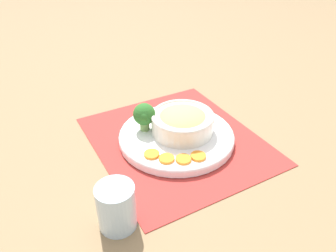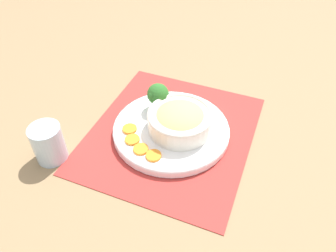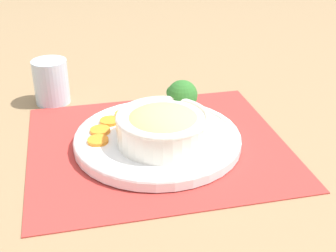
# 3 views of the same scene
# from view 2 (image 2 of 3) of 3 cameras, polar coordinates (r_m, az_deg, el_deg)

# --- Properties ---
(ground_plane) EXTENTS (4.00, 4.00, 0.00)m
(ground_plane) POSITION_cam_2_polar(r_m,az_deg,el_deg) (0.84, 0.54, -1.31)
(ground_plane) COLOR #8C704C
(placemat) EXTENTS (0.46, 0.41, 0.00)m
(placemat) POSITION_cam_2_polar(r_m,az_deg,el_deg) (0.84, 0.54, -1.21)
(placemat) COLOR #B2332D
(placemat) RESTS_ON ground_plane
(plate) EXTENTS (0.30, 0.30, 0.02)m
(plate) POSITION_cam_2_polar(r_m,az_deg,el_deg) (0.83, 0.55, -0.56)
(plate) COLOR white
(plate) RESTS_ON placemat
(bowl) EXTENTS (0.16, 0.16, 0.06)m
(bowl) POSITION_cam_2_polar(r_m,az_deg,el_deg) (0.81, 2.08, 1.15)
(bowl) COLOR silver
(bowl) RESTS_ON plate
(broccoli_floret) EXTENTS (0.06, 0.06, 0.08)m
(broccoli_floret) POSITION_cam_2_polar(r_m,az_deg,el_deg) (0.86, -1.78, 5.47)
(broccoli_floret) COLOR #759E51
(broccoli_floret) RESTS_ON plate
(carrot_slice_near) EXTENTS (0.04, 0.04, 0.01)m
(carrot_slice_near) POSITION_cam_2_polar(r_m,az_deg,el_deg) (0.83, -6.70, -0.51)
(carrot_slice_near) COLOR orange
(carrot_slice_near) RESTS_ON plate
(carrot_slice_middle) EXTENTS (0.04, 0.04, 0.01)m
(carrot_slice_middle) POSITION_cam_2_polar(r_m,az_deg,el_deg) (0.80, -6.24, -2.37)
(carrot_slice_middle) COLOR orange
(carrot_slice_middle) RESTS_ON plate
(carrot_slice_far) EXTENTS (0.04, 0.04, 0.01)m
(carrot_slice_far) POSITION_cam_2_polar(r_m,az_deg,el_deg) (0.78, -4.75, -4.03)
(carrot_slice_far) COLOR orange
(carrot_slice_far) RESTS_ON plate
(carrot_slice_extra) EXTENTS (0.04, 0.04, 0.01)m
(carrot_slice_extra) POSITION_cam_2_polar(r_m,az_deg,el_deg) (0.76, -2.39, -5.21)
(carrot_slice_extra) COLOR orange
(carrot_slice_extra) RESTS_ON plate
(water_glass) EXTENTS (0.07, 0.07, 0.09)m
(water_glass) POSITION_cam_2_polar(r_m,az_deg,el_deg) (0.81, -20.02, -3.10)
(water_glass) COLOR silver
(water_glass) RESTS_ON ground_plane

